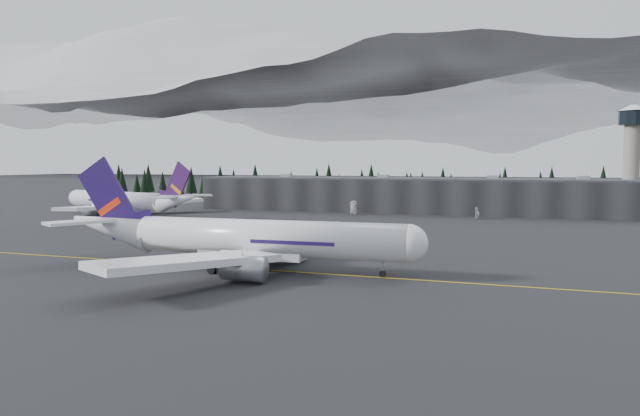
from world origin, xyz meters
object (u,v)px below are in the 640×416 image
(control_tower, at_px, (632,148))
(jet_main, at_px, (237,238))
(jet_parked, at_px, (127,201))
(gse_vehicle_a, at_px, (354,213))
(gse_vehicle_b, at_px, (477,217))
(terminal, at_px, (409,194))

(control_tower, bearing_deg, jet_main, -122.14)
(jet_main, relative_size, jet_parked, 1.05)
(gse_vehicle_a, relative_size, gse_vehicle_b, 1.26)
(jet_main, xyz_separation_m, jet_parked, (-79.91, 75.10, -0.17))
(terminal, xyz_separation_m, gse_vehicle_b, (26.36, -23.38, -5.62))
(jet_main, xyz_separation_m, gse_vehicle_a, (-8.46, 105.91, -4.75))
(terminal, height_order, jet_parked, jet_parked)
(terminal, relative_size, control_tower, 4.24)
(jet_main, height_order, gse_vehicle_a, jet_main)
(terminal, xyz_separation_m, gse_vehicle_a, (-15.67, -21.91, -5.60))
(gse_vehicle_a, bearing_deg, control_tower, 18.41)
(terminal, xyz_separation_m, jet_parked, (-87.11, -52.72, -1.02))
(control_tower, xyz_separation_m, jet_parked, (-162.11, -55.72, -18.13))
(terminal, height_order, gse_vehicle_b, terminal)
(gse_vehicle_b, bearing_deg, jet_main, -22.29)
(gse_vehicle_b, bearing_deg, gse_vehicle_a, -96.48)
(jet_parked, bearing_deg, jet_main, 151.61)
(terminal, relative_size, jet_main, 2.43)
(jet_main, bearing_deg, terminal, 84.29)
(gse_vehicle_a, bearing_deg, gse_vehicle_b, 1.04)
(jet_parked, bearing_deg, gse_vehicle_b, -150.67)
(jet_main, bearing_deg, control_tower, 55.37)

